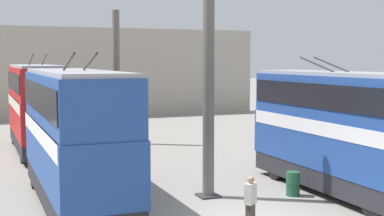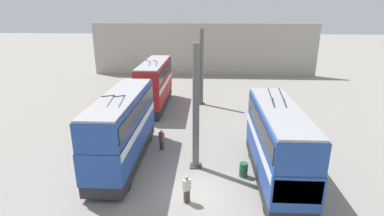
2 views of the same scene
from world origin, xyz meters
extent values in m
plane|color=gray|center=(0.00, 0.00, 0.00)|extent=(240.00, 240.00, 0.00)
cube|color=#A8A093|center=(33.50, 0.00, 4.12)|extent=(0.50, 36.00, 8.24)
cylinder|color=#605B56|center=(3.08, 0.00, 4.20)|extent=(0.44, 0.44, 8.39)
cube|color=#333338|center=(3.08, 0.00, 0.04)|extent=(0.80, 0.80, 0.08)
cylinder|color=#605B56|center=(17.44, 0.00, 4.20)|extent=(0.44, 0.44, 8.39)
cube|color=#333338|center=(17.44, 0.00, 0.04)|extent=(0.80, 0.80, 0.08)
cylinder|color=black|center=(-1.62, -6.09, 0.51)|extent=(1.02, 0.30, 1.02)
cylinder|color=black|center=(-1.62, -3.99, 0.51)|extent=(1.02, 0.30, 1.02)
cylinder|color=black|center=(4.70, -6.09, 0.51)|extent=(1.02, 0.30, 1.02)
cylinder|color=black|center=(4.70, -3.99, 0.51)|extent=(1.02, 0.30, 1.02)
cube|color=#28282D|center=(1.64, -5.04, 0.67)|extent=(9.13, 2.45, 0.78)
cube|color=#234793|center=(1.64, -5.04, 2.03)|extent=(9.32, 2.50, 1.93)
cube|color=white|center=(1.64, -5.04, 2.72)|extent=(9.04, 2.54, 0.55)
cube|color=#234793|center=(1.64, -5.04, 3.84)|extent=(9.22, 2.42, 1.70)
cube|color=black|center=(1.64, -5.04, 3.93)|extent=(8.94, 2.51, 0.93)
cube|color=#9E9EA3|center=(1.64, -5.04, 4.76)|extent=(9.13, 2.25, 0.14)
cube|color=black|center=(-2.96, -5.04, 2.22)|extent=(0.12, 2.30, 1.24)
cylinder|color=#282828|center=(2.81, -5.39, 5.12)|extent=(2.35, 0.07, 0.65)
cylinder|color=#282828|center=(2.81, -4.69, 5.12)|extent=(2.35, 0.07, 0.65)
cylinder|color=black|center=(7.08, 3.99, 0.52)|extent=(1.05, 0.30, 1.05)
cylinder|color=black|center=(7.08, 6.09, 0.52)|extent=(1.05, 0.30, 1.05)
cylinder|color=black|center=(0.09, 3.99, 0.52)|extent=(1.05, 0.30, 1.05)
cylinder|color=black|center=(0.09, 6.09, 0.52)|extent=(1.05, 0.30, 1.05)
cube|color=#28282D|center=(3.48, 5.04, 0.68)|extent=(9.79, 2.45, 0.79)
cube|color=#234793|center=(3.48, 5.04, 2.06)|extent=(9.99, 2.50, 1.98)
cube|color=white|center=(3.48, 5.04, 2.78)|extent=(9.69, 2.54, 0.55)
cube|color=#234793|center=(3.48, 5.04, 3.92)|extent=(9.89, 2.42, 1.74)
cube|color=black|center=(3.48, 5.04, 4.01)|extent=(9.59, 2.51, 0.96)
cube|color=#9E9EA3|center=(3.48, 5.04, 4.86)|extent=(9.79, 2.25, 0.14)
cube|color=black|center=(8.42, 5.04, 2.26)|extent=(0.12, 2.30, 1.27)
cylinder|color=#282828|center=(2.24, 4.69, 5.22)|extent=(2.35, 0.07, 0.65)
cylinder|color=#282828|center=(2.24, 5.39, 5.22)|extent=(2.35, 0.07, 0.65)
cylinder|color=black|center=(19.67, 3.99, 0.49)|extent=(0.99, 0.30, 0.99)
cylinder|color=black|center=(19.67, 6.09, 0.49)|extent=(0.99, 0.30, 0.99)
cylinder|color=black|center=(12.94, 3.99, 0.49)|extent=(0.99, 0.30, 0.99)
cylinder|color=black|center=(12.94, 6.09, 0.49)|extent=(0.99, 0.30, 0.99)
cube|color=#28282D|center=(16.20, 5.04, 0.66)|extent=(9.54, 2.45, 0.77)
cube|color=red|center=(16.20, 5.04, 2.07)|extent=(9.73, 2.50, 2.05)
cube|color=silver|center=(16.20, 5.04, 2.82)|extent=(9.44, 2.54, 0.55)
cube|color=red|center=(16.20, 5.04, 3.98)|extent=(9.63, 2.42, 1.77)
cube|color=black|center=(16.20, 5.04, 4.07)|extent=(9.34, 2.51, 0.97)
cube|color=#9E9EA3|center=(16.20, 5.04, 4.93)|extent=(9.54, 2.25, 0.14)
cube|color=black|center=(21.01, 5.04, 2.27)|extent=(0.12, 2.30, 1.31)
cylinder|color=#282828|center=(14.99, 4.69, 5.29)|extent=(2.35, 0.07, 0.65)
cylinder|color=#282828|center=(14.99, 5.39, 5.29)|extent=(2.35, 0.07, 0.65)
cube|color=#473D33|center=(5.56, 2.72, 0.38)|extent=(0.34, 0.36, 0.76)
cube|color=#934C42|center=(5.56, 2.72, 1.08)|extent=(0.45, 0.48, 0.66)
sphere|color=beige|center=(5.56, 2.72, 1.52)|extent=(0.21, 0.21, 0.21)
cube|color=#473D33|center=(-0.96, 0.33, 0.39)|extent=(0.33, 0.36, 0.77)
cube|color=beige|center=(-0.96, 0.33, 1.11)|extent=(0.43, 0.48, 0.67)
sphere|color=#A37A5B|center=(-0.96, 0.33, 1.55)|extent=(0.22, 0.22, 0.22)
cylinder|color=#235638|center=(1.99, -3.14, 0.47)|extent=(0.53, 0.53, 0.95)
cylinder|color=#235638|center=(1.99, -3.14, 0.47)|extent=(0.56, 0.56, 0.04)
camera|label=1|loc=(-15.55, 8.23, 5.31)|focal=50.00mm
camera|label=2|loc=(-15.25, -0.76, 10.33)|focal=28.00mm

